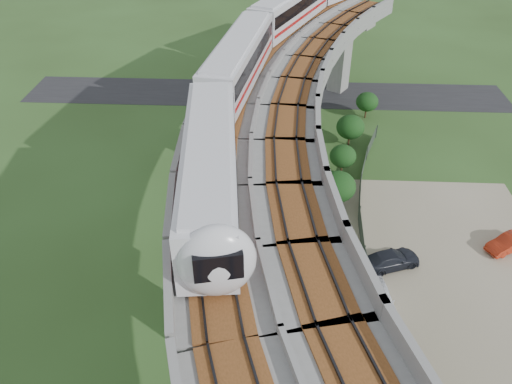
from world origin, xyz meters
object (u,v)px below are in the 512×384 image
metro_train (288,35)px  car_white (381,298)px  car_red (509,243)px  car_dark (391,259)px

metro_train → car_white: size_ratio=15.58×
metro_train → car_red: (17.64, -13.47, -11.63)m
car_red → car_dark: size_ratio=0.85×
metro_train → car_dark: metro_train is taller
metro_train → car_red: size_ratio=15.35×
car_white → metro_train: bearing=101.0°
car_white → car_red: 12.56m
car_red → metro_train: bearing=-155.3°
metro_train → car_white: bearing=-71.1°
car_red → car_white: bearing=-87.9°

